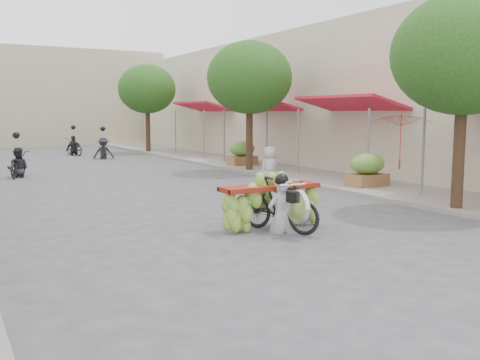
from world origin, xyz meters
name	(u,v)px	position (x,y,z in m)	size (l,w,h in m)	color
ground	(434,300)	(0.00, 0.00, 0.00)	(120.00, 120.00, 0.00)	#505055
sidewalk_right	(269,167)	(7.00, 15.00, 0.06)	(4.00, 60.00, 0.12)	gray
shophouse_row_right	(373,100)	(11.99, 14.00, 3.00)	(9.77, 40.00, 6.00)	#C0B69F
far_building	(22,98)	(0.00, 38.00, 3.50)	(20.00, 6.00, 7.00)	#B4A98E
street_tree_near	(464,54)	(5.40, 4.00, 3.78)	(3.40, 3.40, 5.25)	#3A2719
street_tree_mid	(249,78)	(5.40, 14.00, 3.78)	(3.40, 3.40, 5.25)	#3A2719
street_tree_far	(147,89)	(5.40, 26.00, 3.78)	(3.40, 3.40, 5.25)	#3A2719
produce_crate_mid	(367,167)	(6.20, 8.00, 0.71)	(1.20, 0.88, 1.16)	brown
produce_crate_far	(242,151)	(6.20, 16.00, 0.71)	(1.20, 0.88, 1.16)	brown
banana_motorbike	(276,198)	(0.47, 4.48, 0.68)	(2.20, 1.96, 2.02)	black
market_umbrella	(403,112)	(6.20, 6.61, 2.43)	(1.94, 1.94, 1.66)	red
pedestrian	(270,146)	(6.26, 13.79, 1.07)	(0.97, 0.61, 1.90)	white
bg_motorbike_a	(17,158)	(-2.99, 16.89, 0.73)	(1.21, 1.81, 1.95)	black
bg_motorbike_b	(103,143)	(1.96, 23.24, 0.85)	(1.14, 1.72, 1.95)	black
bg_motorbike_c	(74,142)	(1.13, 26.40, 0.78)	(1.06, 1.83, 1.95)	black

